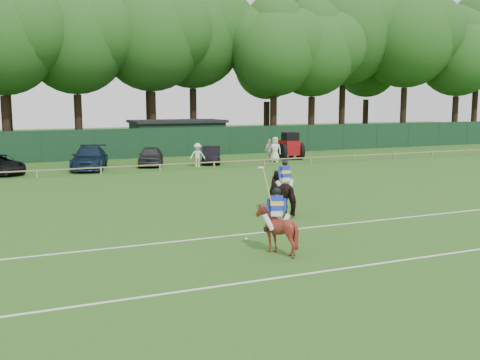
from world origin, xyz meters
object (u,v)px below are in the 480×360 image
utility_shed (177,136)px  spectator_left (198,155)px  hatch_grey (151,156)px  spectator_right (275,150)px  horse_dark (285,194)px  spectator_mid (269,150)px  polo_ball (246,239)px  sedan_navy (90,158)px  horse_chestnut (276,229)px  suv_black (0,165)px  tractor (289,146)px  estate_black (211,155)px

utility_shed → spectator_left: bearing=-99.5°
hatch_grey → spectator_right: size_ratio=2.13×
horse_dark → spectator_mid: size_ratio=1.23×
spectator_mid → polo_ball: bearing=-147.0°
horse_dark → sedan_navy: bearing=-82.1°
horse_chestnut → utility_shed: 34.46m
hatch_grey → horse_dark: bearing=-69.2°
utility_shed → sedan_navy: bearing=-136.1°
horse_chestnut → horse_dark: bearing=-99.2°
spectator_right → utility_shed: (-4.89, 10.06, 0.55)m
horse_chestnut → polo_ball: bearing=-62.6°
suv_black → sedan_navy: 5.86m
horse_chestnut → utility_shed: bearing=-80.7°
suv_black → tractor: 22.00m
horse_chestnut → spectator_right: size_ratio=0.79×
estate_black → spectator_right: spectator_right is taller
estate_black → polo_ball: bearing=-86.8°
spectator_mid → polo_ball: 25.34m
hatch_grey → spectator_mid: bearing=13.3°
spectator_left → spectator_right: size_ratio=0.88×
horse_dark → estate_black: (3.97, 19.50, -0.26)m
tractor → polo_ball: bearing=-116.8°
polo_ball → tractor: bearing=58.4°
sedan_navy → hatch_grey: 4.51m
horse_dark → suv_black: size_ratio=0.48×
horse_chestnut → estate_black: (7.08, 24.78, -0.12)m
polo_ball → suv_black: bearing=108.9°
sedan_navy → spectator_left: spectator_left is taller
utility_shed → spectator_right: bearing=-64.1°
estate_black → polo_ball: 24.03m
suv_black → polo_ball: (7.74, -22.57, -0.59)m
horse_dark → sedan_navy: (-5.21, 19.54, -0.12)m
spectator_mid → polo_ball: size_ratio=19.57×
horse_dark → spectator_mid: (8.67, 18.93, -0.03)m
horse_chestnut → hatch_grey: 25.22m
utility_shed → tractor: size_ratio=3.03×
horse_chestnut → polo_ball: size_ratio=17.30×
horse_dark → tractor: 22.60m
spectator_right → polo_ball: 24.97m
sedan_navy → hatch_grey: size_ratio=1.30×
horse_dark → estate_black: 19.90m
horse_chestnut → sedan_navy: 24.91m
horse_chestnut → sedan_navy: sedan_navy is taller
horse_chestnut → estate_black: size_ratio=0.39×
sedan_navy → spectator_mid: 13.89m
spectator_mid → utility_shed: 10.58m
hatch_grey → spectator_right: spectator_right is taller
spectator_mid → spectator_right: (0.25, -0.57, 0.10)m
horse_chestnut → suv_black: bearing=-50.7°
spectator_mid → polo_ball: spectator_mid is taller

